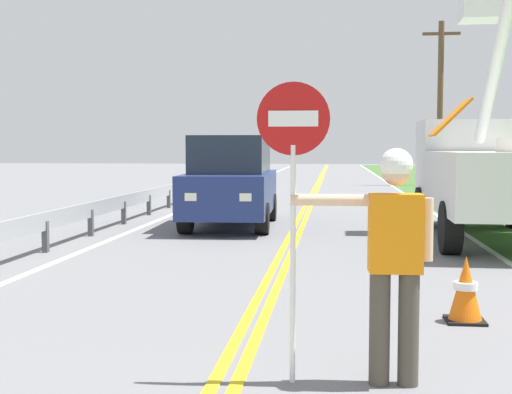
{
  "coord_description": "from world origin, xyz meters",
  "views": [
    {
      "loc": [
        0.83,
        -0.88,
        1.83
      ],
      "look_at": [
        -0.17,
        7.99,
        1.2
      ],
      "focal_mm": 49.0,
      "sensor_mm": 36.0,
      "label": 1
    }
  ],
  "objects_px": {
    "flagger_worker": "(394,251)",
    "oncoming_suv_nearest": "(231,181)",
    "stop_sign_paddle": "(293,164)",
    "utility_bucket_truck": "(484,168)",
    "utility_pole_mid": "(440,100)",
    "traffic_cone_lead": "(466,290)"
  },
  "relations": [
    {
      "from": "stop_sign_paddle",
      "to": "utility_bucket_truck",
      "type": "height_order",
      "value": "utility_bucket_truck"
    },
    {
      "from": "flagger_worker",
      "to": "utility_pole_mid",
      "type": "height_order",
      "value": "utility_pole_mid"
    },
    {
      "from": "stop_sign_paddle",
      "to": "traffic_cone_lead",
      "type": "height_order",
      "value": "stop_sign_paddle"
    },
    {
      "from": "flagger_worker",
      "to": "oncoming_suv_nearest",
      "type": "xyz_separation_m",
      "value": [
        -2.83,
        10.63,
        0.01
      ]
    },
    {
      "from": "oncoming_suv_nearest",
      "to": "utility_pole_mid",
      "type": "bearing_deg",
      "value": 68.64
    },
    {
      "from": "flagger_worker",
      "to": "utility_bucket_truck",
      "type": "height_order",
      "value": "utility_bucket_truck"
    },
    {
      "from": "utility_bucket_truck",
      "to": "traffic_cone_lead",
      "type": "xyz_separation_m",
      "value": [
        -1.68,
        -7.35,
        -1.07
      ]
    },
    {
      "from": "flagger_worker",
      "to": "utility_bucket_truck",
      "type": "bearing_deg",
      "value": 74.54
    },
    {
      "from": "traffic_cone_lead",
      "to": "stop_sign_paddle",
      "type": "bearing_deg",
      "value": -128.94
    },
    {
      "from": "oncoming_suv_nearest",
      "to": "stop_sign_paddle",
      "type": "bearing_deg",
      "value": -79.04
    },
    {
      "from": "stop_sign_paddle",
      "to": "oncoming_suv_nearest",
      "type": "relative_size",
      "value": 0.5
    },
    {
      "from": "stop_sign_paddle",
      "to": "utility_pole_mid",
      "type": "bearing_deg",
      "value": 79.69
    },
    {
      "from": "utility_bucket_truck",
      "to": "stop_sign_paddle",
      "type": "bearing_deg",
      "value": -109.66
    },
    {
      "from": "stop_sign_paddle",
      "to": "traffic_cone_lead",
      "type": "relative_size",
      "value": 3.33
    },
    {
      "from": "flagger_worker",
      "to": "stop_sign_paddle",
      "type": "xyz_separation_m",
      "value": [
        -0.77,
        -0.03,
        0.66
      ]
    },
    {
      "from": "stop_sign_paddle",
      "to": "utility_bucket_truck",
      "type": "bearing_deg",
      "value": 70.34
    },
    {
      "from": "utility_bucket_truck",
      "to": "utility_pole_mid",
      "type": "xyz_separation_m",
      "value": [
        2.04,
        20.34,
        2.76
      ]
    },
    {
      "from": "oncoming_suv_nearest",
      "to": "traffic_cone_lead",
      "type": "relative_size",
      "value": 6.65
    },
    {
      "from": "stop_sign_paddle",
      "to": "utility_pole_mid",
      "type": "relative_size",
      "value": 0.29
    },
    {
      "from": "utility_pole_mid",
      "to": "traffic_cone_lead",
      "type": "xyz_separation_m",
      "value": [
        -3.72,
        -27.69,
        -3.83
      ]
    },
    {
      "from": "utility_bucket_truck",
      "to": "oncoming_suv_nearest",
      "type": "distance_m",
      "value": 5.58
    },
    {
      "from": "utility_pole_mid",
      "to": "oncoming_suv_nearest",
      "type": "bearing_deg",
      "value": -111.36
    }
  ]
}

